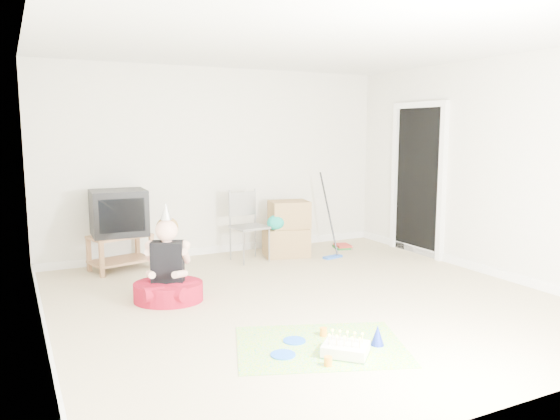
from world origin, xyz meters
name	(u,v)px	position (x,y,z in m)	size (l,w,h in m)	color
ground	(306,300)	(0.00, 0.00, 0.00)	(5.00, 5.00, 0.00)	#CBB992
doorway_recess	(418,182)	(2.48, 1.20, 1.02)	(0.02, 0.90, 2.05)	black
tv_stand	(120,249)	(-1.48, 2.13, 0.27)	(0.81, 0.61, 0.45)	#9A6A45
crt_tv	(119,213)	(-1.48, 2.13, 0.73)	(0.66, 0.54, 0.57)	black
folding_chair	(250,227)	(0.17, 1.84, 0.46)	(0.47, 0.45, 0.95)	gray
cardboard_boxes	(287,230)	(0.76, 1.89, 0.37)	(0.70, 0.60, 0.77)	#9E7B4C
floor_mop	(333,239)	(1.25, 1.47, 0.26)	(0.30, 0.39, 1.16)	blue
book_pile	(343,246)	(1.71, 1.93, 0.03)	(0.28, 0.33, 0.06)	#22672B
seated_woman	(168,280)	(-1.28, 0.62, 0.22)	(0.94, 0.94, 1.02)	#A90F26
party_mat	(320,346)	(-0.49, -1.11, 0.00)	(1.36, 0.98, 0.01)	#ED327F
birthday_cake	(346,350)	(-0.41, -1.36, 0.05)	(0.43, 0.44, 0.16)	white
blue_plate_near	(294,341)	(-0.64, -0.94, 0.01)	(0.19, 0.19, 0.01)	blue
blue_plate_far	(283,355)	(-0.85, -1.15, 0.01)	(0.20, 0.20, 0.01)	blue
orange_cup_near	(323,332)	(-0.36, -0.94, 0.04)	(0.06, 0.06, 0.07)	orange
orange_cup_far	(328,361)	(-0.63, -1.47, 0.04)	(0.06, 0.06, 0.07)	orange
blue_party_hat	(378,335)	(-0.07, -1.31, 0.09)	(0.11, 0.11, 0.17)	#1C33C6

